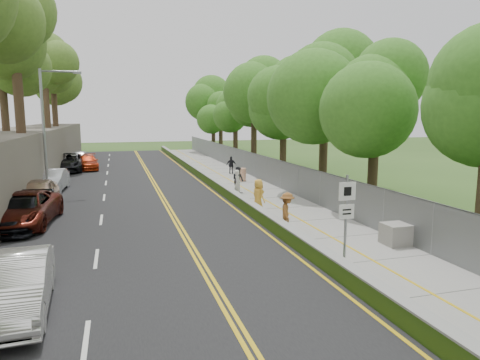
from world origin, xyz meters
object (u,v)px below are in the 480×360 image
car_2 (23,209)px  person_far (231,165)px  streetlight (47,123)px  signpost (346,210)px  construction_barrel (242,175)px  car_1 (15,285)px  painter_0 (258,196)px  concrete_block (399,234)px

car_2 → person_far: (13.87, 14.45, -0.00)m
streetlight → signpost: bearing=-55.9°
construction_barrel → car_1: car_1 is taller
car_2 → person_far: car_2 is taller
car_1 → signpost: bearing=1.7°
streetlight → car_1: bearing=-85.3°
car_1 → streetlight: bearing=91.1°
car_1 → person_far: 27.14m
car_2 → person_far: size_ratio=3.66×
car_2 → painter_0: size_ratio=3.16×
streetlight → car_2: (-0.14, -8.18, -3.83)m
signpost → car_1: bearing=-174.7°
car_2 → painter_0: painter_0 is taller
streetlight → construction_barrel: size_ratio=7.90×
streetlight → person_far: streetlight is taller
painter_0 → person_far: bearing=-27.9°
construction_barrel → car_1: bearing=-121.0°
streetlight → concrete_block: streetlight is taller
streetlight → painter_0: streetlight is taller
streetlight → painter_0: size_ratio=4.54×
concrete_block → painter_0: size_ratio=0.71×
car_1 → person_far: person_far is taller
car_2 → car_1: bearing=-75.5°
streetlight → car_2: streetlight is taller
signpost → person_far: 23.42m
car_1 → painter_0: bearing=40.2°
signpost → person_far: signpost is taller
streetlight → concrete_block: bearing=-46.5°
construction_barrel → concrete_block: construction_barrel is taller
signpost → construction_barrel: signpost is taller
concrete_block → painter_0: 7.81m
signpost → person_far: size_ratio=2.04×
streetlight → car_2: 9.03m
signpost → car_2: signpost is taller
person_far → concrete_block: bearing=110.1°
car_1 → painter_0: 13.50m
concrete_block → painter_0: bearing=117.1°
construction_barrel → person_far: bearing=86.3°
signpost → streetlight: bearing=124.1°
signpost → painter_0: signpost is taller
concrete_block → car_1: size_ratio=0.27×
construction_barrel → person_far: 4.29m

